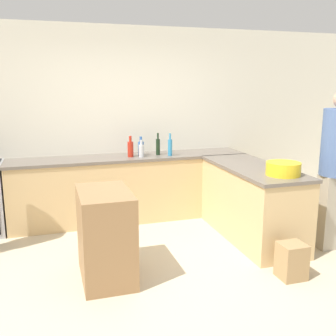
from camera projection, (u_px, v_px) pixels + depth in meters
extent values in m
plane|color=beige|center=(166.00, 273.00, 4.03)|extent=(14.00, 14.00, 0.00)
cube|color=silver|center=(125.00, 123.00, 5.68)|extent=(8.00, 0.06, 2.70)
cube|color=#D6B27A|center=(130.00, 189.00, 5.57)|extent=(3.28, 0.58, 0.87)
cube|color=#6B6056|center=(130.00, 157.00, 5.48)|extent=(3.31, 0.61, 0.04)
cube|color=#D6B27A|center=(252.00, 204.00, 4.90)|extent=(0.66, 1.66, 0.87)
cube|color=#6B6056|center=(253.00, 168.00, 4.81)|extent=(0.69, 1.69, 0.04)
cube|color=#997047|center=(106.00, 235.00, 3.85)|extent=(0.49, 0.78, 0.90)
cylinder|color=yellow|center=(283.00, 169.00, 4.31)|extent=(0.38, 0.38, 0.14)
cylinder|color=red|center=(131.00, 149.00, 5.39)|extent=(0.08, 0.08, 0.21)
cylinder|color=red|center=(130.00, 139.00, 5.36)|extent=(0.04, 0.04, 0.08)
cylinder|color=silver|center=(141.00, 151.00, 5.38)|extent=(0.07, 0.07, 0.17)
cylinder|color=silver|center=(141.00, 142.00, 5.35)|extent=(0.03, 0.03, 0.07)
cylinder|color=#386BB7|center=(141.00, 149.00, 5.51)|extent=(0.08, 0.08, 0.19)
cylinder|color=#386BB7|center=(141.00, 139.00, 5.48)|extent=(0.04, 0.04, 0.07)
cylinder|color=#338CBF|center=(170.00, 148.00, 5.49)|extent=(0.06, 0.06, 0.23)
cylinder|color=#338CBF|center=(170.00, 136.00, 5.45)|extent=(0.03, 0.03, 0.09)
cylinder|color=black|center=(158.00, 147.00, 5.54)|extent=(0.06, 0.06, 0.22)
cylinder|color=black|center=(158.00, 136.00, 5.51)|extent=(0.03, 0.03, 0.09)
cube|color=#ADA38E|center=(332.00, 212.00, 4.58)|extent=(0.34, 0.21, 0.88)
cube|color=#A88456|center=(292.00, 261.00, 3.90)|extent=(0.25, 0.24, 0.36)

